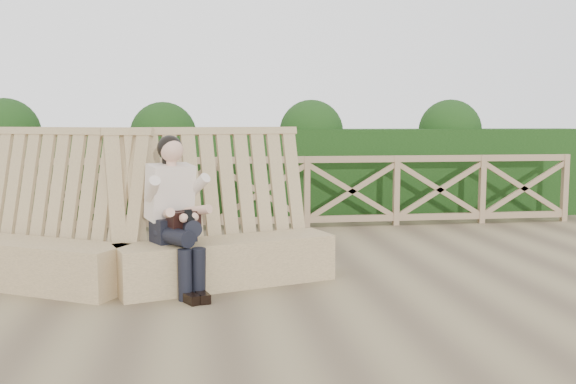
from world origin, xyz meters
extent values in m
plane|color=brown|center=(0.00, 0.00, 0.00)|extent=(60.00, 60.00, 0.00)
cube|color=olive|center=(-2.66, 0.34, 0.23)|extent=(2.14, 1.50, 0.47)
cube|color=olive|center=(-2.53, 0.58, 0.81)|extent=(2.11, 1.46, 1.58)
cube|color=olive|center=(-0.68, 0.14, 0.23)|extent=(2.22, 1.13, 0.47)
cube|color=olive|center=(-0.76, 0.40, 0.81)|extent=(2.21, 1.08, 1.58)
cube|color=black|center=(-1.20, 0.08, 0.58)|extent=(0.47, 0.43, 0.24)
cube|color=beige|center=(-1.23, 0.13, 0.95)|extent=(0.52, 0.47, 0.56)
sphere|color=tan|center=(-1.20, 0.08, 1.36)|extent=(0.30, 0.30, 0.23)
sphere|color=black|center=(-1.22, 0.12, 1.38)|extent=(0.33, 0.33, 0.25)
cylinder|color=black|center=(-1.18, -0.16, 0.56)|extent=(0.37, 0.51, 0.16)
cylinder|color=black|center=(-1.04, -0.06, 0.64)|extent=(0.37, 0.52, 0.18)
cylinder|color=black|center=(-1.08, -0.38, 0.23)|extent=(0.17, 0.17, 0.47)
cylinder|color=black|center=(-0.96, -0.34, 0.23)|extent=(0.17, 0.17, 0.47)
cube|color=black|center=(-1.04, -0.46, 0.04)|extent=(0.20, 0.27, 0.09)
cube|color=black|center=(-0.93, -0.43, 0.04)|extent=(0.20, 0.27, 0.09)
cube|color=black|center=(-1.09, -0.08, 0.69)|extent=(0.33, 0.28, 0.19)
cube|color=black|center=(-1.03, -0.24, 0.76)|extent=(0.11, 0.12, 0.13)
cube|color=#896950|center=(0.00, 3.50, 1.05)|extent=(10.10, 0.07, 0.10)
cube|color=#896950|center=(0.00, 3.50, 0.12)|extent=(10.10, 0.07, 0.10)
cube|color=black|center=(0.00, 4.70, 0.75)|extent=(12.00, 1.20, 1.50)
camera|label=1|loc=(-0.97, -6.19, 1.64)|focal=40.00mm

